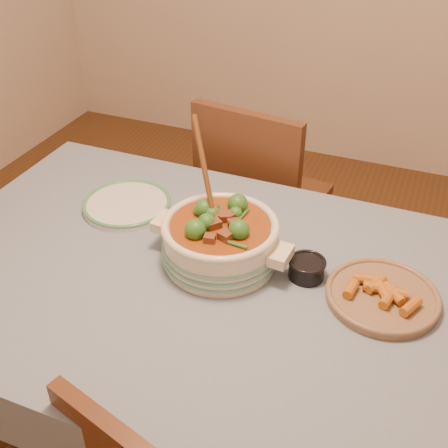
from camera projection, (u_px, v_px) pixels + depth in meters
name	position (u px, v px, depth m)	size (l,w,h in m)	color
floor	(212.00, 440.00, 1.98)	(4.50, 4.50, 0.00)	#4E3216
dining_table	(209.00, 300.00, 1.59)	(1.68, 1.08, 0.76)	brown
stew_casserole	(220.00, 238.00, 1.55)	(0.41, 0.33, 0.38)	#EBE1C5
white_plate	(127.00, 204.00, 1.81)	(0.33, 0.33, 0.02)	silver
condiment_bowl	(307.00, 267.00, 1.52)	(0.10, 0.10, 0.05)	black
fried_plate	(383.00, 295.00, 1.45)	(0.33, 0.33, 0.05)	#957252
chair_far	(257.00, 196.00, 2.29)	(0.50, 0.50, 0.95)	#57341A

